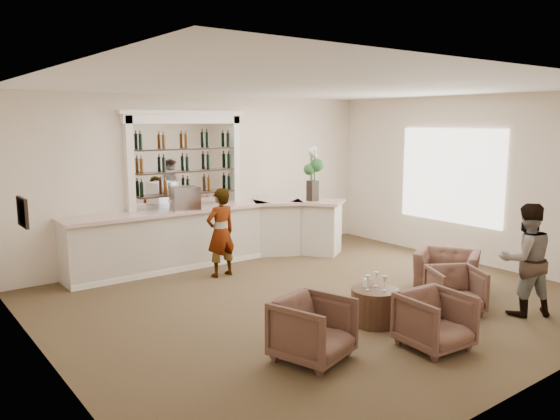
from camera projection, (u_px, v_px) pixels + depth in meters
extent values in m
plane|color=brown|center=(319.00, 300.00, 8.61)|extent=(8.00, 8.00, 0.00)
cube|color=#F1DFC8|center=(206.00, 178.00, 11.10)|extent=(8.00, 0.04, 3.30)
cube|color=#F1DFC8|center=(45.00, 227.00, 5.96)|extent=(0.04, 7.00, 3.30)
cube|color=#F1DFC8|center=(473.00, 180.00, 10.73)|extent=(0.04, 7.00, 3.30)
cube|color=white|center=(321.00, 87.00, 8.08)|extent=(8.00, 7.00, 0.04)
cube|color=white|center=(451.00, 176.00, 11.10)|extent=(0.05, 2.40, 1.90)
cube|color=black|center=(22.00, 212.00, 6.92)|extent=(0.04, 0.46, 0.38)
cube|color=beige|center=(25.00, 212.00, 6.94)|extent=(0.01, 0.38, 0.30)
cube|color=beige|center=(171.00, 241.00, 10.41)|extent=(4.00, 0.70, 1.08)
cube|color=beige|center=(170.00, 211.00, 10.30)|extent=(4.10, 0.82, 0.06)
cube|color=beige|center=(277.00, 228.00, 11.63)|extent=(1.12, 1.04, 1.08)
cube|color=beige|center=(277.00, 202.00, 11.52)|extent=(1.27, 1.19, 0.06)
cube|color=beige|center=(317.00, 228.00, 11.63)|extent=(1.08, 1.14, 1.08)
cube|color=beige|center=(318.00, 202.00, 11.53)|extent=(1.24, 1.29, 0.06)
cube|color=white|center=(180.00, 269.00, 10.23)|extent=(4.00, 0.06, 0.10)
cube|color=white|center=(184.00, 165.00, 10.74)|extent=(2.15, 0.02, 1.65)
cube|color=white|center=(131.00, 195.00, 10.09)|extent=(0.14, 0.16, 2.90)
cube|color=white|center=(236.00, 186.00, 11.46)|extent=(0.14, 0.16, 2.90)
cube|color=white|center=(185.00, 119.00, 10.55)|extent=(2.52, 0.16, 0.18)
cube|color=white|center=(184.00, 113.00, 10.53)|extent=(2.64, 0.20, 0.08)
cube|color=#302218|center=(188.00, 194.00, 10.74)|extent=(2.05, 0.20, 0.03)
cube|color=#302218|center=(187.00, 172.00, 10.67)|extent=(2.05, 0.20, 0.03)
cube|color=#302218|center=(187.00, 149.00, 10.60)|extent=(2.05, 0.20, 0.03)
cylinder|color=#4D3421|center=(375.00, 306.00, 7.58)|extent=(0.66, 0.66, 0.50)
imported|color=gray|center=(221.00, 233.00, 9.84)|extent=(0.61, 0.43, 1.61)
imported|color=gray|center=(526.00, 260.00, 7.86)|extent=(1.00, 0.94, 1.64)
imported|color=brown|center=(313.00, 329.00, 6.41)|extent=(1.01, 1.02, 0.75)
imported|color=brown|center=(435.00, 321.00, 6.74)|extent=(0.82, 0.84, 0.71)
imported|color=brown|center=(455.00, 290.00, 8.07)|extent=(0.97, 0.98, 0.66)
imported|color=brown|center=(447.00, 270.00, 9.14)|extent=(1.25, 1.30, 0.65)
cube|color=#BBBABF|center=(185.00, 198.00, 10.29)|extent=(0.58, 0.51, 0.44)
cube|color=black|center=(313.00, 191.00, 11.46)|extent=(0.19, 0.19, 0.42)
cube|color=white|center=(367.00, 283.00, 7.63)|extent=(0.08, 0.08, 0.12)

